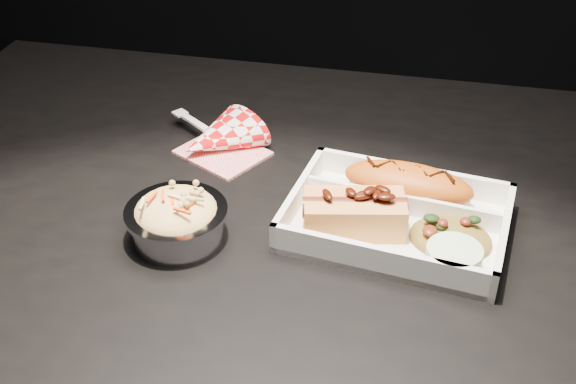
{
  "coord_description": "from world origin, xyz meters",
  "views": [
    {
      "loc": [
        0.15,
        -0.71,
        1.27
      ],
      "look_at": [
        0.01,
        -0.06,
        0.81
      ],
      "focal_mm": 45.0,
      "sensor_mm": 36.0,
      "label": 1
    }
  ],
  "objects_px": {
    "dining_table": "(289,260)",
    "food_tray": "(397,222)",
    "foil_coleslaw_cup": "(177,217)",
    "napkin_fork": "(217,139)",
    "fried_pastry": "(408,183)",
    "hotdog": "(354,211)"
  },
  "relations": [
    {
      "from": "dining_table",
      "to": "foil_coleslaw_cup",
      "type": "relative_size",
      "value": 10.21
    },
    {
      "from": "dining_table",
      "to": "fried_pastry",
      "type": "distance_m",
      "value": 0.19
    },
    {
      "from": "napkin_fork",
      "to": "foil_coleslaw_cup",
      "type": "bearing_deg",
      "value": -49.69
    },
    {
      "from": "food_tray",
      "to": "foil_coleslaw_cup",
      "type": "relative_size",
      "value": 2.31
    },
    {
      "from": "food_tray",
      "to": "napkin_fork",
      "type": "distance_m",
      "value": 0.29
    },
    {
      "from": "food_tray",
      "to": "napkin_fork",
      "type": "bearing_deg",
      "value": 161.17
    },
    {
      "from": "dining_table",
      "to": "food_tray",
      "type": "distance_m",
      "value": 0.17
    },
    {
      "from": "food_tray",
      "to": "foil_coleslaw_cup",
      "type": "xyz_separation_m",
      "value": [
        -0.25,
        -0.07,
        0.02
      ]
    },
    {
      "from": "foil_coleslaw_cup",
      "to": "napkin_fork",
      "type": "bearing_deg",
      "value": 93.76
    },
    {
      "from": "dining_table",
      "to": "food_tray",
      "type": "relative_size",
      "value": 4.41
    },
    {
      "from": "hotdog",
      "to": "napkin_fork",
      "type": "xyz_separation_m",
      "value": [
        -0.21,
        0.15,
        -0.02
      ]
    },
    {
      "from": "hotdog",
      "to": "fried_pastry",
      "type": "bearing_deg",
      "value": 41.96
    },
    {
      "from": "food_tray",
      "to": "foil_coleslaw_cup",
      "type": "distance_m",
      "value": 0.26
    },
    {
      "from": "fried_pastry",
      "to": "foil_coleslaw_cup",
      "type": "relative_size",
      "value": 1.36
    },
    {
      "from": "hotdog",
      "to": "foil_coleslaw_cup",
      "type": "bearing_deg",
      "value": -177.03
    },
    {
      "from": "napkin_fork",
      "to": "dining_table",
      "type": "bearing_deg",
      "value": -4.16
    },
    {
      "from": "food_tray",
      "to": "fried_pastry",
      "type": "xyz_separation_m",
      "value": [
        0.01,
        0.05,
        0.02
      ]
    },
    {
      "from": "food_tray",
      "to": "hotdog",
      "type": "height_order",
      "value": "hotdog"
    },
    {
      "from": "dining_table",
      "to": "foil_coleslaw_cup",
      "type": "distance_m",
      "value": 0.19
    },
    {
      "from": "hotdog",
      "to": "foil_coleslaw_cup",
      "type": "relative_size",
      "value": 1.06
    },
    {
      "from": "dining_table",
      "to": "hotdog",
      "type": "xyz_separation_m",
      "value": [
        0.09,
        -0.04,
        0.12
      ]
    },
    {
      "from": "food_tray",
      "to": "hotdog",
      "type": "xyz_separation_m",
      "value": [
        -0.05,
        -0.02,
        0.02
      ]
    }
  ]
}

